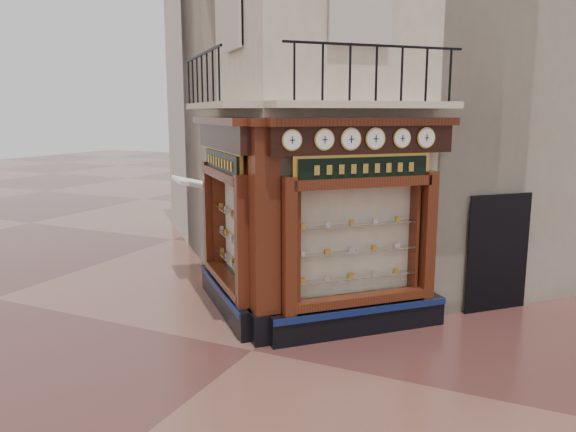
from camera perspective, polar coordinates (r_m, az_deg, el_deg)
The scene contains 17 objects.
ground at distance 10.03m, azimuth -3.68°, elevation -13.48°, with size 80.00×80.00×0.00m, color #4E2824.
main_building at distance 14.98m, azimuth 8.04°, elevation 17.77°, with size 8.00×8.00×12.00m, color beige.
neighbour_left at distance 18.09m, azimuth 2.65°, elevation 14.99°, with size 8.00×8.00×11.00m, color beige.
neighbour_right at distance 16.82m, azimuth 18.97°, elevation 14.79°, with size 8.00×8.00×11.00m, color beige.
shopfront_left at distance 11.43m, azimuth -6.19°, elevation -0.14°, with size 2.86×2.86×3.98m.
shopfront_right at distance 10.27m, azimuth 7.35°, elevation -1.37°, with size 2.86×2.86×3.98m.
corner_pilaster at distance 9.84m, azimuth -2.41°, elevation -1.99°, with size 0.85×0.85×3.98m.
balcony at distance 10.49m, azimuth 0.04°, elevation 11.28°, with size 5.94×2.97×1.03m.
clock_a at distance 9.33m, azimuth 0.38°, elevation 7.72°, with size 0.29×0.29×0.36m.
clock_b at distance 9.54m, azimuth 3.70°, elevation 7.76°, with size 0.30×0.30×0.37m.
clock_c at distance 9.75m, azimuth 6.39°, elevation 7.77°, with size 0.31×0.31×0.39m.
clock_d at distance 9.97m, azimuth 8.84°, elevation 7.77°, with size 0.31×0.31×0.39m.
clock_e at distance 10.23m, azimuth 11.48°, elevation 7.75°, with size 0.29×0.29×0.35m.
clock_f at distance 10.50m, azimuth 13.83°, elevation 7.72°, with size 0.30×0.30×0.38m.
awning at distance 14.22m, azimuth -9.46°, elevation -6.31°, with size 1.32×0.79×0.08m, color white, non-canonical shape.
signboard_left at distance 11.26m, azimuth -6.68°, elevation 5.46°, with size 2.04×2.04×0.54m.
signboard_right at distance 10.03m, azimuth 7.71°, elevation 4.84°, with size 1.94×1.94×0.52m.
Camera 1 is at (4.46, -8.01, 4.06)m, focal length 35.00 mm.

